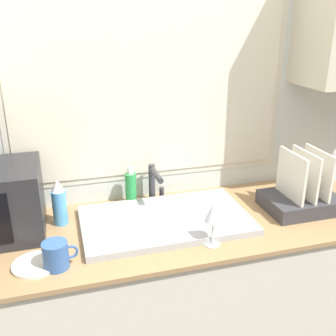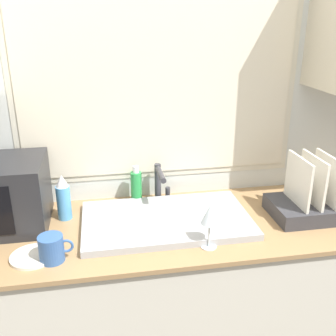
{
  "view_description": "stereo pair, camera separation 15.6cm",
  "coord_description": "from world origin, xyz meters",
  "px_view_note": "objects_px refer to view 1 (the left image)",
  "views": [
    {
      "loc": [
        -0.43,
        -1.17,
        1.79
      ],
      "look_at": [
        -0.02,
        0.28,
        1.2
      ],
      "focal_mm": 42.0,
      "sensor_mm": 36.0,
      "label": 1
    },
    {
      "loc": [
        -0.28,
        -1.2,
        1.79
      ],
      "look_at": [
        -0.02,
        0.28,
        1.2
      ],
      "focal_mm": 42.0,
      "sensor_mm": 36.0,
      "label": 2
    }
  ],
  "objects_px": {
    "dish_rack": "(302,196)",
    "wine_glass": "(213,214)",
    "mug_near_sink": "(56,255)",
    "spray_bottle": "(59,203)",
    "soap_bottle": "(131,188)",
    "faucet": "(154,181)"
  },
  "relations": [
    {
      "from": "dish_rack",
      "to": "wine_glass",
      "type": "height_order",
      "value": "dish_rack"
    },
    {
      "from": "mug_near_sink",
      "to": "dish_rack",
      "type": "bearing_deg",
      "value": 8.18
    },
    {
      "from": "spray_bottle",
      "to": "wine_glass",
      "type": "relative_size",
      "value": 1.14
    },
    {
      "from": "dish_rack",
      "to": "wine_glass",
      "type": "distance_m",
      "value": 0.56
    },
    {
      "from": "soap_bottle",
      "to": "mug_near_sink",
      "type": "distance_m",
      "value": 0.58
    },
    {
      "from": "spray_bottle",
      "to": "soap_bottle",
      "type": "bearing_deg",
      "value": 18.22
    },
    {
      "from": "faucet",
      "to": "dish_rack",
      "type": "height_order",
      "value": "dish_rack"
    },
    {
      "from": "faucet",
      "to": "wine_glass",
      "type": "bearing_deg",
      "value": -73.65
    },
    {
      "from": "faucet",
      "to": "spray_bottle",
      "type": "xyz_separation_m",
      "value": [
        -0.45,
        -0.09,
        -0.01
      ]
    },
    {
      "from": "soap_bottle",
      "to": "wine_glass",
      "type": "relative_size",
      "value": 1.01
    },
    {
      "from": "spray_bottle",
      "to": "soap_bottle",
      "type": "distance_m",
      "value": 0.36
    },
    {
      "from": "dish_rack",
      "to": "spray_bottle",
      "type": "relative_size",
      "value": 1.62
    },
    {
      "from": "dish_rack",
      "to": "mug_near_sink",
      "type": "relative_size",
      "value": 2.67
    },
    {
      "from": "spray_bottle",
      "to": "wine_glass",
      "type": "distance_m",
      "value": 0.68
    },
    {
      "from": "spray_bottle",
      "to": "mug_near_sink",
      "type": "xyz_separation_m",
      "value": [
        -0.02,
        -0.33,
        -0.05
      ]
    },
    {
      "from": "faucet",
      "to": "spray_bottle",
      "type": "relative_size",
      "value": 0.88
    },
    {
      "from": "soap_bottle",
      "to": "wine_glass",
      "type": "distance_m",
      "value": 0.52
    },
    {
      "from": "spray_bottle",
      "to": "mug_near_sink",
      "type": "bearing_deg",
      "value": -94.2
    },
    {
      "from": "mug_near_sink",
      "to": "wine_glass",
      "type": "distance_m",
      "value": 0.61
    },
    {
      "from": "faucet",
      "to": "mug_near_sink",
      "type": "xyz_separation_m",
      "value": [
        -0.48,
        -0.43,
        -0.06
      ]
    },
    {
      "from": "faucet",
      "to": "soap_bottle",
      "type": "height_order",
      "value": "soap_bottle"
    },
    {
      "from": "faucet",
      "to": "soap_bottle",
      "type": "xyz_separation_m",
      "value": [
        -0.11,
        0.02,
        -0.03
      ]
    }
  ]
}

